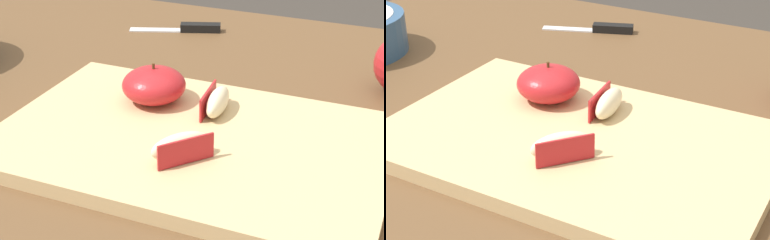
# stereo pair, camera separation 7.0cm
# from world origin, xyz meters

# --- Properties ---
(dining_table) EXTENTS (1.10, 0.87, 0.73)m
(dining_table) POSITION_xyz_m (0.00, 0.00, 0.62)
(dining_table) COLOR brown
(dining_table) RESTS_ON ground_plane
(cutting_board) EXTENTS (0.45, 0.30, 0.02)m
(cutting_board) POSITION_xyz_m (0.07, -0.09, 0.74)
(cutting_board) COLOR tan
(cutting_board) RESTS_ON dining_table
(apple_half_skin_up) EXTENTS (0.08, 0.08, 0.05)m
(apple_half_skin_up) POSITION_xyz_m (-0.01, -0.02, 0.77)
(apple_half_skin_up) COLOR #B21E23
(apple_half_skin_up) RESTS_ON cutting_board
(apple_wedge_front) EXTENTS (0.03, 0.07, 0.03)m
(apple_wedge_front) POSITION_xyz_m (0.08, -0.02, 0.77)
(apple_wedge_front) COLOR beige
(apple_wedge_front) RESTS_ON cutting_board
(apple_wedge_right) EXTENTS (0.06, 0.07, 0.03)m
(apple_wedge_right) POSITION_xyz_m (0.08, -0.14, 0.77)
(apple_wedge_right) COLOR beige
(apple_wedge_right) RESTS_ON cutting_board
(paring_knife) EXTENTS (0.16, 0.07, 0.01)m
(paring_knife) POSITION_xyz_m (-0.09, 0.29, 0.74)
(paring_knife) COLOR silver
(paring_knife) RESTS_ON dining_table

